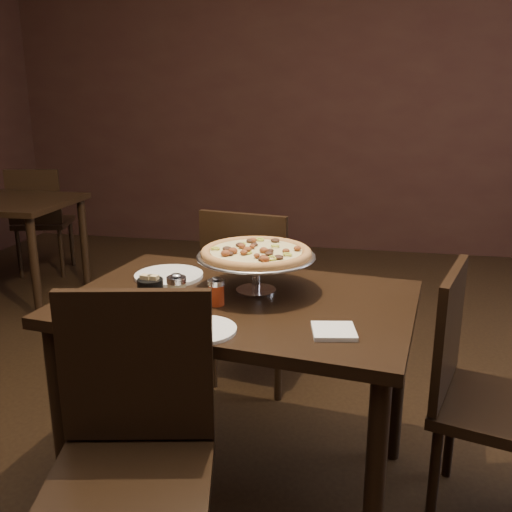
# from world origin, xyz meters

# --- Properties ---
(room) EXTENTS (6.04, 7.04, 2.84)m
(room) POSITION_xyz_m (0.06, 0.03, 1.40)
(room) COLOR black
(room) RESTS_ON ground
(dining_table) EXTENTS (1.29, 0.95, 0.75)m
(dining_table) POSITION_xyz_m (0.01, -0.04, 0.65)
(dining_table) COLOR black
(dining_table) RESTS_ON ground
(pizza_stand) EXTENTS (0.43, 0.43, 0.18)m
(pizza_stand) POSITION_xyz_m (0.05, 0.04, 0.89)
(pizza_stand) COLOR silver
(pizza_stand) RESTS_ON dining_table
(parmesan_shaker) EXTENTS (0.07, 0.07, 0.12)m
(parmesan_shaker) POSITION_xyz_m (-0.18, -0.15, 0.80)
(parmesan_shaker) COLOR #F9F4C1
(parmesan_shaker) RESTS_ON dining_table
(pepper_flake_shaker) EXTENTS (0.06, 0.06, 0.10)m
(pepper_flake_shaker) POSITION_xyz_m (-0.05, -0.12, 0.80)
(pepper_flake_shaker) COLOR maroon
(pepper_flake_shaker) RESTS_ON dining_table
(packet_caddy) EXTENTS (0.09, 0.09, 0.07)m
(packet_caddy) POSITION_xyz_m (-0.31, -0.06, 0.78)
(packet_caddy) COLOR black
(packet_caddy) RESTS_ON dining_table
(napkin_stack) EXTENTS (0.15, 0.15, 0.01)m
(napkin_stack) POSITION_xyz_m (0.36, -0.28, 0.76)
(napkin_stack) COLOR white
(napkin_stack) RESTS_ON dining_table
(plate_left) EXTENTS (0.27, 0.27, 0.01)m
(plate_left) POSITION_xyz_m (-0.32, 0.14, 0.76)
(plate_left) COLOR white
(plate_left) RESTS_ON dining_table
(plate_near) EXTENTS (0.22, 0.22, 0.01)m
(plate_near) POSITION_xyz_m (-0.04, -0.35, 0.76)
(plate_near) COLOR white
(plate_near) RESTS_ON dining_table
(serving_spatula) EXTENTS (0.14, 0.14, 0.02)m
(serving_spatula) POSITION_xyz_m (0.07, -0.08, 0.89)
(serving_spatula) COLOR silver
(serving_spatula) RESTS_ON pizza_stand
(chair_far) EXTENTS (0.50, 0.50, 0.92)m
(chair_far) POSITION_xyz_m (-0.10, 0.72, 0.50)
(chair_far) COLOR black
(chair_far) RESTS_ON ground
(chair_near) EXTENTS (0.52, 0.52, 0.93)m
(chair_near) POSITION_xyz_m (-0.15, -0.64, 0.51)
(chair_near) COLOR black
(chair_near) RESTS_ON ground
(chair_side) EXTENTS (0.51, 0.51, 0.89)m
(chair_side) POSITION_xyz_m (0.84, -0.04, 0.49)
(chair_side) COLOR black
(chair_side) RESTS_ON ground
(bg_chair_far) EXTENTS (0.50, 0.50, 0.88)m
(bg_chair_far) POSITION_xyz_m (-2.17, 2.20, 0.48)
(bg_chair_far) COLOR black
(bg_chair_far) RESTS_ON ground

